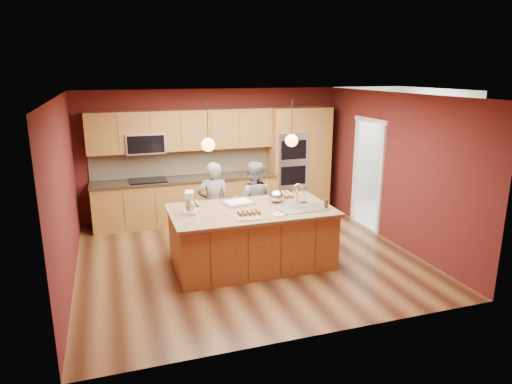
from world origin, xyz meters
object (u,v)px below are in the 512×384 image
object	(u,v)px
person_left	(214,205)
island	(252,236)
mixing_bowl	(277,196)
stand_mixer	(190,204)
person_right	(253,202)

from	to	relation	value
person_left	island	bearing A→B (deg)	121.96
island	mixing_bowl	bearing A→B (deg)	24.77
person_left	stand_mixer	world-z (taller)	person_left
person_right	stand_mixer	size ratio (longest dim) A/B	4.36
island	person_left	size ratio (longest dim) A/B	1.67
island	person_left	bearing A→B (deg)	112.50
island	stand_mixer	bearing A→B (deg)	175.96
mixing_bowl	stand_mixer	bearing A→B (deg)	-173.78
person_right	mixing_bowl	distance (m)	0.82
person_right	mixing_bowl	bearing A→B (deg)	122.48
person_right	mixing_bowl	world-z (taller)	person_right
person_left	mixing_bowl	bearing A→B (deg)	150.10
island	person_left	xyz separation A→B (m)	(-0.40, 0.97, 0.29)
island	person_right	distance (m)	1.06
mixing_bowl	island	bearing A→B (deg)	-155.23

